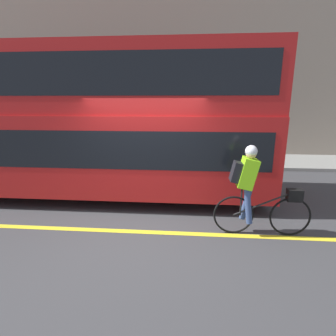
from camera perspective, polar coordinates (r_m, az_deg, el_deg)
The scene contains 7 objects.
ground_plane at distance 5.35m, azimuth -6.02°, elevation -12.88°, with size 80.00×80.00×0.00m, color #38383A.
road_center_line at distance 5.22m, azimuth -6.34°, elevation -13.60°, with size 50.00×0.14×0.01m, color yellow.
sidewalk_curb at distance 10.94m, azimuth -0.27°, elevation 1.83°, with size 60.00×2.55×0.12m.
building_facade at distance 12.28m, azimuth 0.35°, elevation 24.18°, with size 60.00×0.30×9.05m.
bus at distance 7.60m, azimuth -25.96°, elevation 9.83°, with size 11.50×2.50×3.65m.
cyclist_on_bike at distance 5.01m, azimuth 18.20°, elevation -4.24°, with size 1.78×0.32×1.70m.
trash_bin at distance 11.53m, azimuth -17.53°, elevation 4.34°, with size 0.45×0.45×0.88m.
Camera 1 is at (0.94, -4.66, 2.45)m, focal length 28.00 mm.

